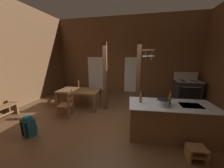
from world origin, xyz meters
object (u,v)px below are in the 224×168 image
at_px(dining_table, 79,92).
at_px(stockpot_on_counter, 163,102).
at_px(backpack, 28,125).
at_px(kitchen_island, 170,120).
at_px(step_stool, 196,152).
at_px(ladderback_chair_near_window, 82,91).
at_px(bottle_short_on_counter, 170,99).
at_px(ladderback_chair_by_post, 67,104).
at_px(stove_range, 187,90).
at_px(mixing_bowl_on_counter, 164,100).
at_px(bottle_tall_on_counter, 141,98).

bearing_deg(dining_table, stockpot_on_counter, -24.96).
xyz_separation_m(backpack, stockpot_on_counter, (3.49, 0.70, 0.67)).
relative_size(kitchen_island, step_stool, 5.81).
bearing_deg(dining_table, ladderback_chair_near_window, 109.02).
bearing_deg(stockpot_on_counter, dining_table, 155.04).
bearing_deg(bottle_short_on_counter, ladderback_chair_by_post, 173.09).
bearing_deg(stove_range, bottle_short_on_counter, -114.77).
distance_m(stove_range, dining_table, 5.23).
bearing_deg(ladderback_chair_near_window, step_stool, -35.79).
bearing_deg(mixing_bowl_on_counter, dining_table, 161.39).
bearing_deg(ladderback_chair_near_window, backpack, -93.37).
bearing_deg(dining_table, kitchen_island, -21.29).
distance_m(kitchen_island, bottle_tall_on_counter, 0.98).
bearing_deg(dining_table, bottle_short_on_counter, -21.71).
distance_m(backpack, mixing_bowl_on_counter, 3.78).
distance_m(ladderback_chair_near_window, bottle_short_on_counter, 4.11).
relative_size(kitchen_island, stove_range, 1.69).
distance_m(stove_range, mixing_bowl_on_counter, 3.59).
bearing_deg(dining_table, mixing_bowl_on_counter, -18.61).
distance_m(step_stool, bottle_short_on_counter, 1.23).
relative_size(ladderback_chair_near_window, bottle_short_on_counter, 2.76).
bearing_deg(mixing_bowl_on_counter, ladderback_chair_near_window, 151.43).
distance_m(kitchen_island, backpack, 3.82).
bearing_deg(ladderback_chair_near_window, bottle_short_on_counter, -30.77).
xyz_separation_m(step_stool, backpack, (-4.11, -0.07, 0.14)).
bearing_deg(bottle_tall_on_counter, backpack, -164.75).
bearing_deg(stove_range, ladderback_chair_by_post, -148.18).
xyz_separation_m(stove_range, ladderback_chair_near_window, (-5.06, -1.30, -0.03)).
bearing_deg(stove_range, backpack, -141.16).
xyz_separation_m(ladderback_chair_near_window, stockpot_on_counter, (3.31, -2.21, 0.54)).
xyz_separation_m(stockpot_on_counter, mixing_bowl_on_counter, (0.09, 0.36, -0.05)).
xyz_separation_m(ladderback_chair_near_window, ladderback_chair_by_post, (0.24, -1.69, 0.00)).
height_order(stove_range, mixing_bowl_on_counter, stove_range).
xyz_separation_m(ladderback_chair_by_post, mixing_bowl_on_counter, (3.16, -0.16, 0.48)).
relative_size(stove_range, backpack, 2.21).
bearing_deg(bottle_short_on_counter, mixing_bowl_on_counter, 112.89).
xyz_separation_m(kitchen_island, ladderback_chair_by_post, (-3.31, 0.39, 0.00)).
height_order(stove_range, step_stool, stove_range).
relative_size(step_stool, stockpot_on_counter, 1.05).
distance_m(stove_range, ladderback_chair_near_window, 5.23).
distance_m(stove_range, backpack, 6.72).
distance_m(kitchen_island, stockpot_on_counter, 0.60).
relative_size(stockpot_on_counter, mixing_bowl_on_counter, 2.10).
bearing_deg(stove_range, bottle_tall_on_counter, -123.97).
distance_m(ladderback_chair_by_post, mixing_bowl_on_counter, 3.20).
height_order(ladderback_chair_by_post, backpack, ladderback_chair_by_post).
xyz_separation_m(step_stool, mixing_bowl_on_counter, (-0.54, 0.99, 0.76)).
height_order(kitchen_island, bottle_tall_on_counter, bottle_tall_on_counter).
distance_m(stockpot_on_counter, bottle_tall_on_counter, 0.56).
distance_m(dining_table, bottle_short_on_counter, 3.49).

